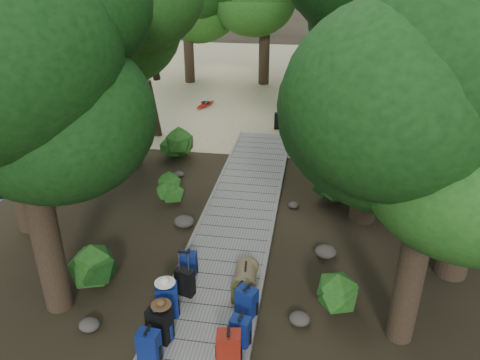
% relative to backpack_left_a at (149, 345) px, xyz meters
% --- Properties ---
extents(ground, '(120.00, 120.00, 0.00)m').
position_rel_backpack_left_a_xyz_m(ground, '(0.71, 4.55, -0.47)').
color(ground, '#2E2517').
rests_on(ground, ground).
extents(sand_beach, '(40.00, 22.00, 0.02)m').
position_rel_backpack_left_a_xyz_m(sand_beach, '(0.71, 20.55, -0.46)').
color(sand_beach, '#C0B582').
rests_on(sand_beach, ground).
extents(boardwalk, '(2.00, 12.00, 0.12)m').
position_rel_backpack_left_a_xyz_m(boardwalk, '(0.71, 5.55, -0.41)').
color(boardwalk, gray).
rests_on(boardwalk, ground).
extents(backpack_left_a, '(0.40, 0.30, 0.70)m').
position_rel_backpack_left_a_xyz_m(backpack_left_a, '(0.00, 0.00, 0.00)').
color(backpack_left_a, navy).
rests_on(backpack_left_a, boardwalk).
extents(backpack_left_b, '(0.47, 0.38, 0.77)m').
position_rel_backpack_left_a_xyz_m(backpack_left_b, '(0.03, 0.51, 0.03)').
color(backpack_left_b, black).
rests_on(backpack_left_b, boardwalk).
extents(backpack_left_c, '(0.49, 0.41, 0.78)m').
position_rel_backpack_left_a_xyz_m(backpack_left_c, '(-0.03, 1.16, 0.04)').
color(backpack_left_c, navy).
rests_on(backpack_left_c, boardwalk).
extents(backpack_left_d, '(0.38, 0.29, 0.54)m').
position_rel_backpack_left_a_xyz_m(backpack_left_d, '(0.02, 2.55, -0.08)').
color(backpack_left_d, navy).
rests_on(backpack_left_d, boardwalk).
extents(backpack_right_a, '(0.45, 0.35, 0.74)m').
position_rel_backpack_left_a_xyz_m(backpack_right_a, '(1.37, 0.17, 0.02)').
color(backpack_right_a, maroon).
rests_on(backpack_right_a, boardwalk).
extents(backpack_right_b, '(0.40, 0.31, 0.64)m').
position_rel_backpack_left_a_xyz_m(backpack_right_b, '(1.49, 0.64, -0.03)').
color(backpack_right_b, navy).
rests_on(backpack_right_b, boardwalk).
extents(backpack_right_c, '(0.47, 0.41, 0.67)m').
position_rel_backpack_left_a_xyz_m(backpack_right_c, '(1.49, 1.41, -0.02)').
color(backpack_right_c, navy).
rests_on(backpack_right_c, boardwalk).
extents(backpack_right_d, '(0.36, 0.30, 0.48)m').
position_rel_backpack_left_a_xyz_m(backpack_right_d, '(1.31, 1.74, -0.11)').
color(backpack_right_d, '#353616').
rests_on(backpack_right_d, boardwalk).
extents(duffel_right_khaki, '(0.51, 0.71, 0.45)m').
position_rel_backpack_left_a_xyz_m(duffel_right_khaki, '(1.33, 2.32, -0.13)').
color(duffel_right_khaki, brown).
rests_on(duffel_right_khaki, boardwalk).
extents(suitcase_on_boardwalk, '(0.43, 0.31, 0.60)m').
position_rel_backpack_left_a_xyz_m(suitcase_on_boardwalk, '(0.14, 1.82, -0.05)').
color(suitcase_on_boardwalk, black).
rests_on(suitcase_on_boardwalk, boardwalk).
extents(lone_suitcase_on_sand, '(0.42, 0.24, 0.66)m').
position_rel_backpack_left_a_xyz_m(lone_suitcase_on_sand, '(1.17, 12.48, -0.12)').
color(lone_suitcase_on_sand, black).
rests_on(lone_suitcase_on_sand, sand_beach).
extents(hat_brown, '(0.37, 0.37, 0.11)m').
position_rel_backpack_left_a_xyz_m(hat_brown, '(0.07, 0.55, 0.47)').
color(hat_brown, '#51351E').
rests_on(hat_brown, backpack_left_b).
extents(hat_white, '(0.40, 0.40, 0.13)m').
position_rel_backpack_left_a_xyz_m(hat_white, '(-0.05, 1.15, 0.49)').
color(hat_white, silver).
rests_on(hat_white, backpack_left_c).
extents(kayak, '(1.59, 2.97, 0.29)m').
position_rel_backpack_left_a_xyz_m(kayak, '(-2.49, 14.92, -0.31)').
color(kayak, '#9E100D').
rests_on(kayak, sand_beach).
extents(sun_lounger, '(0.86, 2.14, 0.67)m').
position_rel_backpack_left_a_xyz_m(sun_lounger, '(3.88, 14.58, -0.12)').
color(sun_lounger, silver).
rests_on(sun_lounger, sand_beach).
extents(tree_right_a, '(4.19, 4.19, 6.98)m').
position_rel_backpack_left_a_xyz_m(tree_right_a, '(4.40, 1.43, 3.02)').
color(tree_right_a, black).
rests_on(tree_right_a, ground).
extents(tree_right_c, '(5.69, 5.69, 9.85)m').
position_rel_backpack_left_a_xyz_m(tree_right_c, '(4.01, 5.75, 4.45)').
color(tree_right_c, black).
rests_on(tree_right_c, ground).
extents(tree_right_d, '(5.65, 5.65, 10.36)m').
position_rel_backpack_left_a_xyz_m(tree_right_d, '(6.35, 8.14, 4.71)').
color(tree_right_d, black).
rests_on(tree_right_d, ground).
extents(tree_right_e, '(5.42, 5.42, 9.75)m').
position_rel_backpack_left_a_xyz_m(tree_right_e, '(5.14, 11.63, 4.40)').
color(tree_right_e, black).
rests_on(tree_right_e, ground).
extents(tree_right_f, '(4.95, 4.95, 8.84)m').
position_rel_backpack_left_a_xyz_m(tree_right_f, '(6.84, 14.28, 3.95)').
color(tree_right_f, black).
rests_on(tree_right_f, ground).
extents(tree_left_a, '(4.60, 4.60, 7.67)m').
position_rel_backpack_left_a_xyz_m(tree_left_a, '(-2.36, 1.19, 3.36)').
color(tree_left_a, black).
rests_on(tree_left_a, ground).
extents(tree_left_c, '(4.78, 4.78, 8.32)m').
position_rel_backpack_left_a_xyz_m(tree_left_c, '(-3.46, 8.16, 3.69)').
color(tree_left_c, black).
rests_on(tree_left_c, ground).
extents(tree_back_a, '(4.76, 4.76, 8.24)m').
position_rel_backpack_left_a_xyz_m(tree_back_a, '(-0.31, 19.57, 3.65)').
color(tree_back_a, black).
rests_on(tree_back_a, ground).
extents(tree_back_c, '(4.69, 4.69, 8.44)m').
position_rel_backpack_left_a_xyz_m(tree_back_c, '(5.41, 19.51, 3.75)').
color(tree_back_c, black).
rests_on(tree_back_c, ground).
extents(tree_back_d, '(4.63, 4.63, 7.72)m').
position_rel_backpack_left_a_xyz_m(tree_back_d, '(-4.37, 19.26, 3.39)').
color(tree_back_d, black).
rests_on(tree_back_d, ground).
extents(palm_right_a, '(4.67, 4.67, 7.97)m').
position_rel_backpack_left_a_xyz_m(palm_right_a, '(4.19, 11.15, 3.51)').
color(palm_right_a, '#173C10').
rests_on(palm_right_a, ground).
extents(palm_right_b, '(4.78, 4.78, 9.24)m').
position_rel_backpack_left_a_xyz_m(palm_right_b, '(5.41, 15.30, 4.15)').
color(palm_right_b, '#173C10').
rests_on(palm_right_b, ground).
extents(palm_right_c, '(4.08, 4.08, 6.49)m').
position_rel_backpack_left_a_xyz_m(palm_right_c, '(3.34, 17.36, 2.77)').
color(palm_right_c, '#173C10').
rests_on(palm_right_c, ground).
extents(palm_left_a, '(4.25, 4.25, 6.76)m').
position_rel_backpack_left_a_xyz_m(palm_left_a, '(-3.72, 10.92, 2.91)').
color(palm_left_a, '#173C10').
rests_on(palm_left_a, ground).
extents(rock_left_a, '(0.41, 0.37, 0.22)m').
position_rel_backpack_left_a_xyz_m(rock_left_a, '(-1.45, 0.64, -0.36)').
color(rock_left_a, '#4C473F').
rests_on(rock_left_a, ground).
extents(rock_left_b, '(0.32, 0.29, 0.18)m').
position_rel_backpack_left_a_xyz_m(rock_left_b, '(-2.18, 2.07, -0.38)').
color(rock_left_b, '#4C473F').
rests_on(rock_left_b, ground).
extents(rock_left_c, '(0.53, 0.48, 0.29)m').
position_rel_backpack_left_a_xyz_m(rock_left_c, '(-0.66, 4.58, -0.33)').
color(rock_left_c, '#4C473F').
rests_on(rock_left_c, ground).
extents(rock_left_d, '(0.31, 0.28, 0.17)m').
position_rel_backpack_left_a_xyz_m(rock_left_d, '(-1.63, 7.49, -0.39)').
color(rock_left_d, '#4C473F').
rests_on(rock_left_d, ground).
extents(rock_right_a, '(0.42, 0.38, 0.23)m').
position_rel_backpack_left_a_xyz_m(rock_right_a, '(2.53, 1.45, -0.36)').
color(rock_right_a, '#4C473F').
rests_on(rock_right_a, ground).
extents(rock_right_b, '(0.51, 0.46, 0.28)m').
position_rel_backpack_left_a_xyz_m(rock_right_b, '(3.03, 3.80, -0.33)').
color(rock_right_b, '#4C473F').
rests_on(rock_right_b, ground).
extents(rock_right_c, '(0.30, 0.27, 0.16)m').
position_rel_backpack_left_a_xyz_m(rock_right_c, '(2.13, 6.05, -0.39)').
color(rock_right_c, '#4C473F').
rests_on(rock_right_c, ground).
extents(rock_right_d, '(0.51, 0.46, 0.28)m').
position_rel_backpack_left_a_xyz_m(rock_right_d, '(3.42, 8.99, -0.33)').
color(rock_right_d, '#4C473F').
rests_on(rock_right_d, ground).
extents(shrub_left_a, '(1.08, 1.08, 0.97)m').
position_rel_backpack_left_a_xyz_m(shrub_left_a, '(-1.86, 1.99, 0.01)').
color(shrub_left_a, '#194B16').
rests_on(shrub_left_a, ground).
extents(shrub_left_b, '(0.94, 0.94, 0.85)m').
position_rel_backpack_left_a_xyz_m(shrub_left_b, '(-1.45, 5.74, -0.05)').
color(shrub_left_b, '#194B16').
rests_on(shrub_left_b, ground).
extents(shrub_left_c, '(1.19, 1.19, 1.07)m').
position_rel_backpack_left_a_xyz_m(shrub_left_c, '(-2.18, 8.93, 0.06)').
color(shrub_left_c, '#194B16').
rests_on(shrub_left_c, ground).
extents(shrub_right_a, '(1.08, 1.08, 0.97)m').
position_rel_backpack_left_a_xyz_m(shrub_right_a, '(3.16, 1.88, 0.01)').
color(shrub_right_a, '#194B16').
rests_on(shrub_right_a, ground).
extents(shrub_right_b, '(1.14, 1.14, 1.02)m').
position_rel_backpack_left_a_xyz_m(shrub_right_b, '(3.21, 6.48, 0.04)').
color(shrub_right_b, '#194B16').
rests_on(shrub_right_b, ground).
extents(shrub_right_c, '(0.71, 0.71, 0.64)m').
position_rel_backpack_left_a_xyz_m(shrub_right_c, '(2.67, 9.72, -0.15)').
color(shrub_right_c, '#194B16').
rests_on(shrub_right_c, ground).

